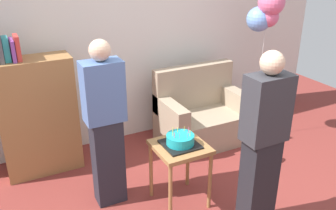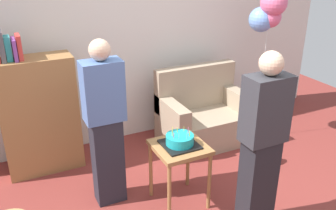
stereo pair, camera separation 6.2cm
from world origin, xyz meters
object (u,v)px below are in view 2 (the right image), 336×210
object	(u,v)px
couch	(203,116)
person_blowing_candles	(105,124)
bookshelf	(39,114)
side_table	(180,155)
person_holding_cake	(262,145)
birthday_cake	(180,141)
handbag	(269,156)
balloon_bunch	(269,12)

from	to	relation	value
couch	person_blowing_candles	world-z (taller)	person_blowing_candles
couch	bookshelf	bearing A→B (deg)	173.39
side_table	person_holding_cake	world-z (taller)	person_holding_cake
side_table	birthday_cake	distance (m)	0.15
handbag	balloon_bunch	bearing A→B (deg)	64.84
side_table	person_blowing_candles	bearing A→B (deg)	150.15
bookshelf	handbag	xyz separation A→B (m)	(2.34, -1.07, -0.58)
birthday_cake	person_blowing_candles	size ratio (longest dim) A/B	0.20
birthday_cake	side_table	bearing A→B (deg)	124.45
birthday_cake	person_blowing_candles	xyz separation A→B (m)	(-0.60, 0.34, 0.14)
birthday_cake	person_blowing_candles	bearing A→B (deg)	150.15
bookshelf	person_holding_cake	size ratio (longest dim) A/B	0.98
balloon_bunch	couch	bearing A→B (deg)	159.56
person_blowing_candles	birthday_cake	bearing A→B (deg)	-7.78
side_table	person_blowing_candles	size ratio (longest dim) A/B	0.39
person_blowing_candles	balloon_bunch	xyz separation A→B (m)	(2.13, 0.40, 0.81)
handbag	bookshelf	bearing A→B (deg)	155.53
couch	balloon_bunch	size ratio (longest dim) A/B	0.58
couch	side_table	size ratio (longest dim) A/B	1.72
bookshelf	balloon_bunch	bearing A→B (deg)	-10.34
side_table	handbag	xyz separation A→B (m)	(1.26, 0.15, -0.44)
bookshelf	person_holding_cake	xyz separation A→B (m)	(1.54, -1.81, 0.16)
bookshelf	person_holding_cake	distance (m)	2.38
birthday_cake	handbag	bearing A→B (deg)	6.90
side_table	person_holding_cake	size ratio (longest dim) A/B	0.39
bookshelf	side_table	xyz separation A→B (m)	(1.09, -1.22, -0.14)
birthday_cake	person_blowing_candles	world-z (taller)	person_blowing_candles
person_blowing_candles	person_holding_cake	bearing A→B (deg)	-19.82
balloon_bunch	side_table	bearing A→B (deg)	-154.21
side_table	bookshelf	bearing A→B (deg)	131.75
birthday_cake	bookshelf	bearing A→B (deg)	131.75
person_blowing_candles	balloon_bunch	world-z (taller)	balloon_bunch
person_holding_cake	balloon_bunch	distance (m)	1.90
couch	person_blowing_candles	xyz separation A→B (m)	(-1.45, -0.65, 0.49)
balloon_bunch	person_holding_cake	bearing A→B (deg)	-129.05
couch	balloon_bunch	world-z (taller)	balloon_bunch
bookshelf	person_holding_cake	bearing A→B (deg)	-49.75
birthday_cake	couch	bearing A→B (deg)	49.30
side_table	handbag	world-z (taller)	side_table
couch	person_holding_cake	size ratio (longest dim) A/B	0.67
side_table	handbag	distance (m)	1.34
couch	person_holding_cake	bearing A→B (deg)	-104.33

